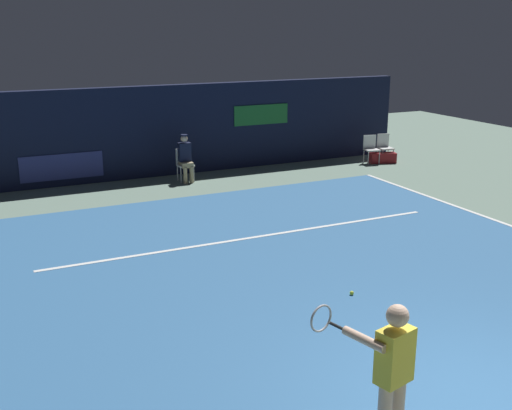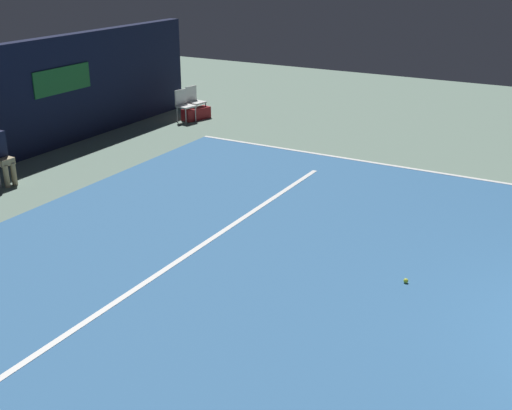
{
  "view_description": "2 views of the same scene",
  "coord_description": "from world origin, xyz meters",
  "px_view_note": "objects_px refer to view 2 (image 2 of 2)",
  "views": [
    {
      "loc": [
        -5.21,
        -4.58,
        4.26
      ],
      "look_at": [
        -0.17,
        5.97,
        0.88
      ],
      "focal_mm": 44.12,
      "sensor_mm": 36.0,
      "label": 1
    },
    {
      "loc": [
        -8.12,
        1.02,
        4.51
      ],
      "look_at": [
        -0.21,
        5.47,
        0.96
      ],
      "focal_mm": 46.1,
      "sensor_mm": 36.0,
      "label": 2
    }
  ],
  "objects_px": {
    "courtside_chair_near": "(184,104)",
    "equipment_bag": "(196,114)",
    "courtside_chair_far": "(195,100)",
    "tennis_ball": "(406,281)"
  },
  "relations": [
    {
      "from": "courtside_chair_far",
      "to": "tennis_ball",
      "type": "distance_m",
      "value": 10.75
    },
    {
      "from": "courtside_chair_near",
      "to": "equipment_bag",
      "type": "distance_m",
      "value": 0.52
    },
    {
      "from": "courtside_chair_near",
      "to": "tennis_ball",
      "type": "xyz_separation_m",
      "value": [
        -6.26,
        -8.29,
        -0.46
      ]
    },
    {
      "from": "courtside_chair_far",
      "to": "equipment_bag",
      "type": "relative_size",
      "value": 1.05
    },
    {
      "from": "courtside_chair_near",
      "to": "tennis_ball",
      "type": "bearing_deg",
      "value": -127.07
    },
    {
      "from": "courtside_chair_near",
      "to": "equipment_bag",
      "type": "height_order",
      "value": "courtside_chair_near"
    },
    {
      "from": "tennis_ball",
      "to": "courtside_chair_near",
      "type": "bearing_deg",
      "value": 52.93
    },
    {
      "from": "courtside_chair_near",
      "to": "tennis_ball",
      "type": "relative_size",
      "value": 12.94
    },
    {
      "from": "courtside_chair_far",
      "to": "tennis_ball",
      "type": "bearing_deg",
      "value": -129.33
    },
    {
      "from": "courtside_chair_near",
      "to": "courtside_chair_far",
      "type": "relative_size",
      "value": 1.0
    }
  ]
}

